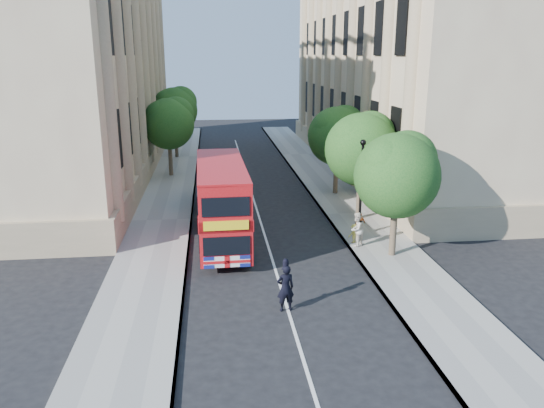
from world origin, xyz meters
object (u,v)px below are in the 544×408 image
object	(u,v)px
lamp_post	(361,192)
double_decker_bus	(222,201)
woman_pedestrian	(357,229)
box_van	(218,181)
police_constable	(285,288)

from	to	relation	value
lamp_post	double_decker_bus	size ratio (longest dim) A/B	0.58
lamp_post	woman_pedestrian	size ratio (longest dim) A/B	2.95
woman_pedestrian	double_decker_bus	bearing A→B (deg)	-56.75
box_van	police_constable	xyz separation A→B (m)	(2.29, -15.65, -0.52)
police_constable	woman_pedestrian	distance (m)	7.77
lamp_post	box_van	bearing A→B (deg)	133.76
lamp_post	box_van	world-z (taller)	lamp_post
police_constable	woman_pedestrian	bearing A→B (deg)	-135.27
lamp_post	double_decker_bus	world-z (taller)	lamp_post
double_decker_bus	police_constable	xyz separation A→B (m)	(2.19, -7.90, -1.33)
double_decker_bus	police_constable	bearing A→B (deg)	-75.66
lamp_post	police_constable	bearing A→B (deg)	-122.74
woman_pedestrian	lamp_post	bearing A→B (deg)	-154.11
box_van	double_decker_bus	bearing A→B (deg)	-85.30
double_decker_bus	woman_pedestrian	xyz separation A→B (m)	(6.69, -1.57, -1.27)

